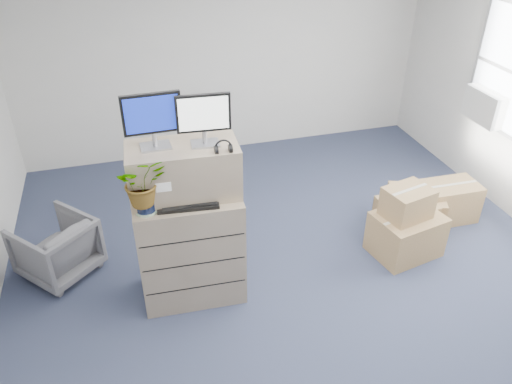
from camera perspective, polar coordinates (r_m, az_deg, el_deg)
ground at (r=5.22m, az=5.71°, el=-11.90°), size 7.00×7.00×0.00m
wall_back at (r=7.45m, az=-3.59°, el=14.86°), size 6.00×0.02×2.80m
ac_unit at (r=6.96m, az=24.83°, el=8.90°), size 0.24×0.60×0.40m
filing_cabinet_lower at (r=4.93m, az=-7.46°, el=-6.18°), size 1.01×0.65×1.15m
filing_cabinet_upper at (r=4.52m, az=-8.26°, el=2.43°), size 1.01×0.54×0.49m
monitor_left at (r=4.31m, az=-11.78°, el=8.29°), size 0.50×0.20×0.49m
monitor_right at (r=4.30m, az=-6.02°, el=8.52°), size 0.47×0.20×0.46m
headphones at (r=4.26m, az=-3.76°, el=5.11°), size 0.15×0.02×0.15m
keyboard at (r=4.48m, az=-7.77°, el=-1.34°), size 0.56×0.28×0.03m
mouse at (r=4.56m, az=-3.51°, el=-0.33°), size 0.12×0.09×0.04m
water_bottle at (r=4.60m, az=-7.60°, el=1.39°), size 0.08×0.08×0.27m
phone_dock at (r=4.64m, az=-8.55°, el=0.47°), size 0.08×0.06×0.16m
external_drive at (r=4.71m, az=-4.05°, el=0.92°), size 0.23×0.21×0.06m
tissue_box at (r=4.67m, az=-3.52°, el=1.74°), size 0.26×0.16×0.09m
potted_plant at (r=4.33m, az=-12.79°, el=0.59°), size 0.45×0.50×0.44m
office_chair at (r=5.66m, az=-21.89°, el=-5.67°), size 0.95×0.94×0.71m
cardboard_boxes at (r=6.15m, az=17.93°, el=-2.53°), size 1.60×1.21×0.83m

